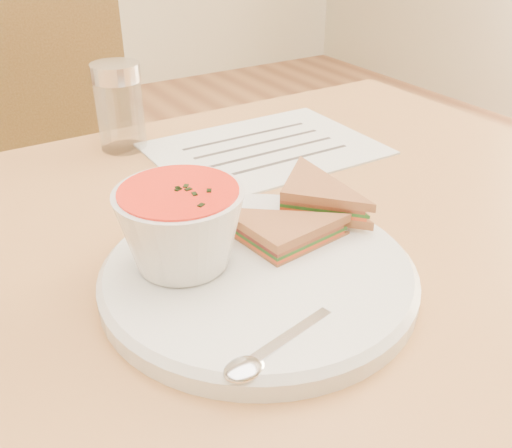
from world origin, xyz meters
TOP-DOWN VIEW (x-y plane):
  - chair_far at (-0.12, 0.54)m, footprint 0.51×0.51m
  - plate at (-0.04, -0.10)m, footprint 0.35×0.35m
  - soup_bowl at (-0.10, -0.06)m, footprint 0.14×0.14m
  - sandwich_half_a at (-0.03, -0.11)m, footprint 0.10×0.10m
  - sandwich_half_b at (0.02, -0.05)m, footprint 0.13×0.13m
  - spoon at (-0.07, -0.19)m, footprint 0.16×0.07m
  - paper_menu at (0.14, 0.16)m, footprint 0.30×0.22m
  - condiment_shaker at (-0.03, 0.27)m, footprint 0.08×0.08m

SIDE VIEW (x-z plane):
  - chair_far at x=-0.12m, z-range 0.00..0.96m
  - paper_menu at x=0.14m, z-range 0.75..0.75m
  - plate at x=-0.04m, z-range 0.75..0.77m
  - spoon at x=-0.07m, z-range 0.77..0.78m
  - sandwich_half_a at x=-0.03m, z-range 0.77..0.79m
  - sandwich_half_b at x=0.02m, z-range 0.78..0.81m
  - soup_bowl at x=-0.10m, z-range 0.77..0.84m
  - condiment_shaker at x=-0.03m, z-range 0.75..0.87m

